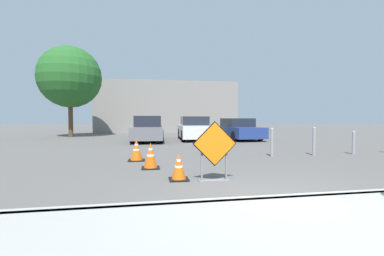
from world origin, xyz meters
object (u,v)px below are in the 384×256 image
Objects in this scene: road_closed_sign at (215,149)px; parked_car_third at (238,129)px; traffic_cone_third at (136,150)px; parked_car_second at (194,129)px; bollard_second at (314,140)px; bollard_nearest at (272,141)px; traffic_cone_nearest at (179,167)px; parked_car_nearest at (148,129)px; bollard_third at (354,142)px; traffic_cone_second at (151,156)px.

road_closed_sign is 11.64m from parked_car_third.
traffic_cone_third is 8.27m from parked_car_second.
bollard_second is at bearing 115.33° from parked_car_second.
traffic_cone_third is at bearing 69.06° from parked_car_second.
bollard_second is (1.67, 0.00, 0.01)m from bollard_nearest.
parked_car_third reaches higher than bollard_second.
parked_car_nearest reaches higher than traffic_cone_nearest.
parked_car_third is (4.40, 10.77, -0.07)m from road_closed_sign.
parked_car_nearest is at bearing 130.17° from bollard_second.
bollard_nearest reaches higher than traffic_cone_third.
bollard_third is at bearing 125.29° from parked_car_second.
parked_car_nearest is (-0.06, 8.65, 0.35)m from traffic_cone_second.
parked_car_nearest is at bearing 0.75° from parked_car_third.
road_closed_sign is 0.27× the size of parked_car_third.
traffic_cone_second is 9.41m from parked_car_second.
bollard_nearest is (4.77, 0.09, 0.20)m from traffic_cone_third.
road_closed_sign is 7.07m from bollard_third.
traffic_cone_nearest is at bearing 80.37° from parked_car_second.
bollard_second is (0.23, -7.59, -0.08)m from parked_car_third.
traffic_cone_nearest is 0.13× the size of parked_car_nearest.
traffic_cone_third is 7.28m from parked_car_nearest.
traffic_cone_nearest is 4.73m from bollard_nearest.
bollard_nearest is 1.15× the size of bollard_third.
parked_car_third is at bearing 104.09° from bollard_third.
parked_car_nearest is 4.56× the size of bollard_nearest.
parked_car_third reaches higher than traffic_cone_second.
bollard_second reaches higher than traffic_cone_third.
traffic_cone_nearest is 10.65m from parked_car_second.
bollard_third is at bearing 26.73° from road_closed_sign.
bollard_second is (6.06, -7.18, -0.14)m from parked_car_nearest.
road_closed_sign reaches higher than traffic_cone_nearest.
traffic_cone_third is at bearing 47.72° from parked_car_third.
traffic_cone_second is at bearing 93.11° from parked_car_nearest.
road_closed_sign is 3.59m from traffic_cone_third.
road_closed_sign is 4.35m from bollard_nearest.
traffic_cone_nearest is at bearing -69.61° from traffic_cone_third.
parked_car_second is 7.64m from bollard_nearest.
traffic_cone_third is at bearing 120.29° from road_closed_sign.
road_closed_sign is at bearing -59.71° from traffic_cone_third.
parked_car_second is at bearing 101.12° from bollard_nearest.
parked_car_nearest is (-0.67, 10.09, 0.41)m from traffic_cone_nearest.
traffic_cone_nearest is 0.14× the size of parked_car_second.
road_closed_sign is at bearing 64.42° from parked_car_third.
parked_car_third reaches higher than bollard_third.
parked_car_third is at bearing 57.54° from traffic_cone_second.
traffic_cone_second is at bearing -72.30° from traffic_cone_third.
parked_car_third reaches higher than traffic_cone_nearest.
bollard_third is (1.91, -7.59, -0.16)m from parked_car_third.
bollard_second is (5.39, 2.91, 0.27)m from traffic_cone_nearest.
bollard_nearest is (2.96, 3.18, -0.16)m from road_closed_sign.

